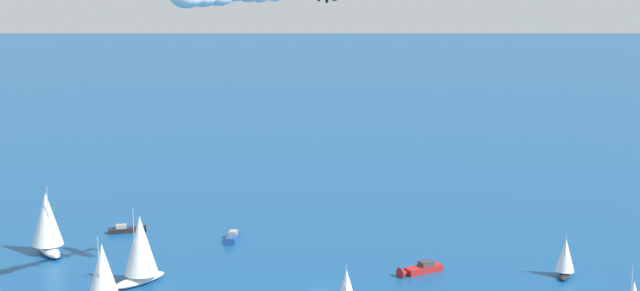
% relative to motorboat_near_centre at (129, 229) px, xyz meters
% --- Properties ---
extents(ground_plane, '(2000.00, 2000.00, 0.00)m').
position_rel_motorboat_near_centre_xyz_m(ground_plane, '(52.64, 10.51, -0.61)').
color(ground_plane, navy).
extents(motorboat_near_centre, '(4.96, 7.91, 2.25)m').
position_rel_motorboat_near_centre_xyz_m(motorboat_near_centre, '(0.00, 0.00, 0.00)').
color(motorboat_near_centre, black).
rests_on(motorboat_near_centre, ground_plane).
extents(sailboat_far_port, '(4.82, 6.04, 7.84)m').
position_rel_motorboat_near_centre_xyz_m(sailboat_far_port, '(73.02, 49.73, 2.97)').
color(sailboat_far_port, black).
rests_on(sailboat_far_port, ground_plane).
extents(sailboat_inshore, '(10.77, 6.22, 13.65)m').
position_rel_motorboat_near_centre_xyz_m(sailboat_inshore, '(4.15, -18.60, 5.62)').
color(sailboat_inshore, white).
rests_on(sailboat_inshore, ground_plane).
extents(motorboat_trailing, '(6.85, 6.53, 2.18)m').
position_rel_motorboat_near_centre_xyz_m(motorboat_trailing, '(18.47, 13.97, -0.02)').
color(motorboat_trailing, '#23478C').
rests_on(motorboat_trailing, ground_plane).
extents(motorboat_ahead, '(3.42, 9.05, 2.56)m').
position_rel_motorboat_near_centre_xyz_m(motorboat_ahead, '(55.96, 30.20, 0.08)').
color(motorboat_ahead, '#B21E1E').
rests_on(motorboat_ahead, ground_plane).
extents(sailboat_outer_ring_a, '(6.90, 10.96, 13.64)m').
position_rel_motorboat_near_centre_xyz_m(sailboat_outer_ring_a, '(30.66, -11.74, 5.62)').
color(sailboat_outer_ring_a, white).
rests_on(sailboat_outer_ring_a, ground_plane).
extents(sailboat_outer_ring_d, '(9.68, 9.75, 13.85)m').
position_rel_motorboat_near_centre_xyz_m(sailboat_outer_ring_d, '(42.57, -23.60, 5.71)').
color(sailboat_outer_ring_d, gold).
rests_on(sailboat_outer_ring_d, ground_plane).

